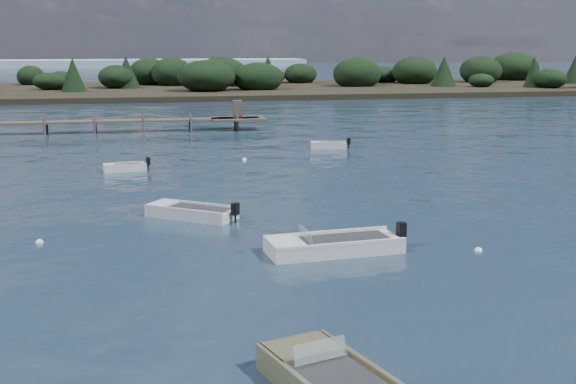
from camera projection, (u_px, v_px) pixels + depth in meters
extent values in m
plane|color=#152432|center=(187.00, 117.00, 78.28)|extent=(400.00, 400.00, 0.00)
cube|color=silver|center=(125.00, 170.00, 45.61)|extent=(2.72, 1.42, 0.60)
cube|color=silver|center=(109.00, 165.00, 45.20)|extent=(0.76, 1.02, 0.12)
cube|color=#262629|center=(128.00, 165.00, 45.62)|extent=(1.87, 1.09, 0.10)
cube|color=silver|center=(126.00, 165.00, 45.11)|extent=(2.57, 0.50, 0.12)
cube|color=silver|center=(124.00, 163.00, 45.97)|extent=(2.57, 0.50, 0.12)
cube|color=black|center=(148.00, 161.00, 46.02)|extent=(0.28, 0.33, 0.47)
cylinder|color=black|center=(148.00, 168.00, 46.11)|extent=(0.10, 0.10, 0.47)
cube|color=silver|center=(328.00, 147.00, 55.30)|extent=(2.87, 1.63, 0.63)
cube|color=silver|center=(315.00, 143.00, 55.24)|extent=(0.84, 1.09, 0.13)
cube|color=#262629|center=(331.00, 143.00, 55.24)|extent=(1.98, 1.23, 0.11)
cube|color=silver|center=(329.00, 143.00, 54.75)|extent=(2.66, 0.68, 0.13)
cube|color=silver|center=(328.00, 142.00, 55.70)|extent=(2.66, 0.68, 0.13)
cube|color=black|center=(349.00, 141.00, 55.19)|extent=(0.31, 0.35, 0.50)
cylinder|color=black|center=(349.00, 147.00, 55.27)|extent=(0.11, 0.11, 0.50)
cube|color=silver|center=(334.00, 249.00, 27.95)|extent=(5.34, 2.38, 0.76)
cube|color=silver|center=(285.00, 242.00, 27.32)|extent=(1.39, 1.85, 0.15)
cube|color=#262629|center=(344.00, 240.00, 28.00)|extent=(3.65, 1.85, 0.13)
cube|color=silver|center=(342.00, 245.00, 27.01)|extent=(5.18, 0.57, 0.15)
cube|color=silver|center=(326.00, 233.00, 28.72)|extent=(5.18, 0.57, 0.15)
cube|color=black|center=(401.00, 230.00, 28.62)|extent=(0.33, 0.39, 0.60)
cylinder|color=black|center=(401.00, 242.00, 28.72)|extent=(0.12, 0.12, 0.60)
cube|color=silver|center=(306.00, 234.00, 27.50)|extent=(0.29, 1.41, 0.45)
cube|color=#686645|center=(302.00, 348.00, 17.78)|extent=(2.04, 1.71, 0.16)
cube|color=#686645|center=(380.00, 372.00, 16.48)|extent=(1.66, 5.06, 0.16)
cube|color=silver|center=(320.00, 350.00, 17.00)|extent=(1.39, 0.58, 0.48)
cube|color=silver|center=(192.00, 215.00, 33.48)|extent=(4.30, 3.74, 0.69)
cube|color=silver|center=(163.00, 204.00, 34.05)|extent=(1.65, 1.74, 0.14)
cube|color=#262629|center=(198.00, 209.00, 33.28)|extent=(3.04, 2.70, 0.12)
cube|color=silver|center=(183.00, 210.00, 32.75)|extent=(3.44, 2.55, 0.14)
cube|color=silver|center=(200.00, 204.00, 34.05)|extent=(3.44, 2.55, 0.14)
cube|color=black|center=(235.00, 209.00, 32.44)|extent=(0.42, 0.44, 0.55)
cylinder|color=black|center=(235.00, 219.00, 32.53)|extent=(0.14, 0.14, 0.55)
sphere|color=white|center=(478.00, 251.00, 28.11)|extent=(0.32, 0.32, 0.32)
sphere|color=white|center=(40.00, 243.00, 29.25)|extent=(0.32, 0.32, 0.32)
sphere|color=white|center=(244.00, 160.00, 49.89)|extent=(0.32, 0.32, 0.32)
cube|color=brown|center=(238.00, 119.00, 67.33)|extent=(5.00, 3.20, 0.18)
cube|color=brown|center=(237.00, 109.00, 67.15)|extent=(0.80, 0.80, 1.60)
cylinder|color=brown|center=(45.00, 130.00, 63.30)|extent=(0.20, 0.20, 2.20)
cylinder|color=brown|center=(47.00, 128.00, 64.94)|extent=(0.20, 0.20, 2.20)
cylinder|color=brown|center=(95.00, 129.00, 64.12)|extent=(0.20, 0.20, 2.20)
cylinder|color=brown|center=(96.00, 127.00, 65.76)|extent=(0.20, 0.20, 2.20)
cylinder|color=brown|center=(143.00, 128.00, 64.95)|extent=(0.20, 0.20, 2.20)
cylinder|color=brown|center=(143.00, 126.00, 66.59)|extent=(0.20, 0.20, 2.20)
cylinder|color=brown|center=(191.00, 127.00, 65.78)|extent=(0.20, 0.20, 2.20)
cylinder|color=brown|center=(190.00, 125.00, 67.42)|extent=(0.20, 0.20, 2.20)
cylinder|color=brown|center=(237.00, 126.00, 66.61)|extent=(0.20, 0.20, 2.20)
cylinder|color=brown|center=(235.00, 124.00, 68.25)|extent=(0.20, 0.20, 2.20)
cube|color=black|center=(321.00, 91.00, 121.52)|extent=(190.00, 40.00, 1.60)
ellipsoid|color=black|center=(321.00, 74.00, 120.95)|extent=(180.50, 36.00, 4.40)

